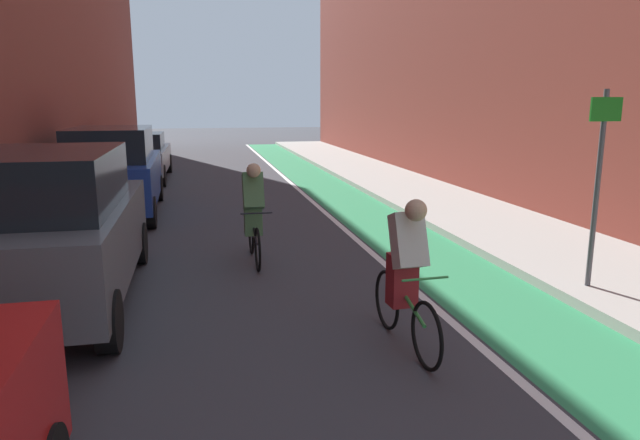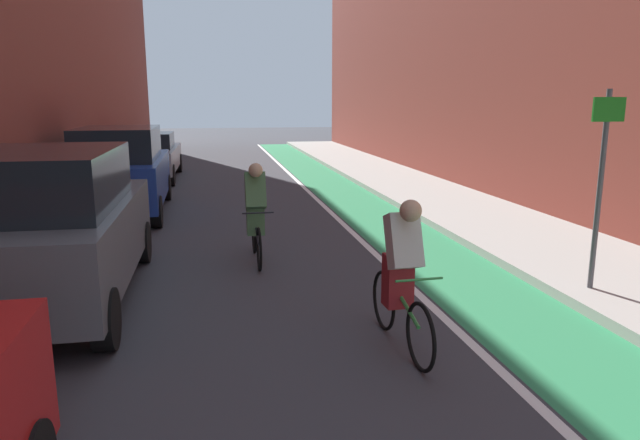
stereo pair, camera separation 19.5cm
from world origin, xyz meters
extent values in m
plane|color=#38383D|center=(0.00, 15.15, 0.00)|extent=(84.27, 84.27, 0.00)
cube|color=#2D8451|center=(2.93, 17.15, 0.00)|extent=(1.60, 38.31, 0.00)
cube|color=white|center=(2.03, 17.15, 0.00)|extent=(0.12, 38.31, 0.00)
cube|color=#A8A59E|center=(5.09, 17.15, 0.07)|extent=(2.73, 38.31, 0.14)
cube|color=brown|center=(7.66, 19.15, 4.42)|extent=(2.40, 34.31, 8.83)
cube|color=#595B60|center=(-2.68, 10.02, 0.80)|extent=(1.93, 4.46, 0.95)
cube|color=black|center=(-2.68, 9.80, 1.60)|extent=(1.70, 2.67, 0.75)
cylinder|color=black|center=(-3.56, 11.70, 0.33)|extent=(0.22, 0.66, 0.66)
cylinder|color=black|center=(-1.80, 11.70, 0.33)|extent=(0.22, 0.66, 0.66)
cylinder|color=black|center=(-1.80, 8.34, 0.33)|extent=(0.22, 0.66, 0.66)
cube|color=navy|center=(-2.68, 15.98, 0.80)|extent=(1.92, 4.48, 0.95)
cube|color=black|center=(-2.68, 15.76, 1.60)|extent=(1.67, 2.69, 0.75)
cylinder|color=black|center=(-3.55, 17.65, 0.33)|extent=(0.23, 0.66, 0.66)
cylinder|color=black|center=(-1.85, 17.67, 0.33)|extent=(0.23, 0.66, 0.66)
cylinder|color=black|center=(-3.51, 14.29, 0.33)|extent=(0.23, 0.66, 0.66)
cylinder|color=black|center=(-1.81, 14.32, 0.33)|extent=(0.23, 0.66, 0.66)
cube|color=#9EA0A8|center=(-2.68, 21.96, 0.68)|extent=(1.82, 4.60, 0.70)
cube|color=black|center=(-2.68, 21.73, 1.26)|extent=(1.58, 1.94, 0.55)
cylinder|color=black|center=(-3.46, 23.71, 0.33)|extent=(0.23, 0.66, 0.66)
cylinder|color=black|center=(-1.86, 23.69, 0.33)|extent=(0.23, 0.66, 0.66)
cylinder|color=black|center=(-3.50, 20.23, 0.33)|extent=(0.23, 0.66, 0.66)
cylinder|color=black|center=(-1.90, 20.21, 0.33)|extent=(0.23, 0.66, 0.66)
torus|color=black|center=(1.26, 7.29, 0.34)|extent=(0.07, 0.68, 0.68)
torus|color=black|center=(1.21, 8.34, 0.34)|extent=(0.07, 0.68, 0.68)
cylinder|color=#338C3F|center=(1.24, 7.82, 0.56)|extent=(0.09, 0.96, 0.33)
cylinder|color=#338C3F|center=(1.23, 8.00, 0.64)|extent=(0.04, 0.12, 0.55)
cylinder|color=#338C3F|center=(1.26, 7.37, 0.89)|extent=(0.48, 0.05, 0.02)
cube|color=maroon|center=(1.23, 7.92, 0.71)|extent=(0.29, 0.25, 0.56)
cube|color=beige|center=(1.24, 7.79, 1.17)|extent=(0.34, 0.41, 0.60)
sphere|color=tan|center=(1.25, 7.64, 1.51)|extent=(0.22, 0.22, 0.22)
torus|color=black|center=(0.01, 10.88, 0.34)|extent=(0.04, 0.68, 0.68)
torus|color=black|center=(0.01, 11.93, 0.34)|extent=(0.04, 0.68, 0.68)
cylinder|color=black|center=(0.01, 11.41, 0.56)|extent=(0.04, 0.96, 0.33)
cylinder|color=black|center=(0.01, 11.59, 0.64)|extent=(0.04, 0.12, 0.55)
cylinder|color=black|center=(0.01, 10.96, 0.89)|extent=(0.48, 0.02, 0.02)
cube|color=#4C7247|center=(0.01, 11.51, 0.71)|extent=(0.28, 0.24, 0.56)
cube|color=#4C7247|center=(0.01, 11.38, 1.17)|extent=(0.32, 0.40, 0.60)
sphere|color=tan|center=(0.01, 11.23, 1.51)|extent=(0.22, 0.22, 0.22)
cube|color=beige|center=(0.01, 11.51, 1.19)|extent=(0.26, 0.27, 0.39)
cylinder|color=#4C4C51|center=(4.21, 8.85, 1.42)|extent=(0.07, 0.07, 2.57)
cube|color=#19721E|center=(4.21, 8.83, 2.46)|extent=(0.44, 0.03, 0.30)
camera|label=1|loc=(-0.83, 2.46, 2.57)|focal=32.12mm
camera|label=2|loc=(-0.64, 2.42, 2.57)|focal=32.12mm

